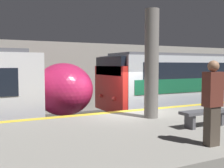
{
  "coord_description": "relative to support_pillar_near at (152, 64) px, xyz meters",
  "views": [
    {
      "loc": [
        -4.81,
        -8.37,
        2.78
      ],
      "look_at": [
        -0.21,
        0.95,
        2.03
      ],
      "focal_mm": 42.0,
      "sensor_mm": 36.0,
      "label": 1
    }
  ],
  "objects": [
    {
      "name": "ground_plane",
      "position": [
        0.03,
        1.5,
        -2.82
      ],
      "size": [
        120.0,
        120.0,
        0.0
      ],
      "primitive_type": "plane",
      "color": "#33302D"
    },
    {
      "name": "platform",
      "position": [
        0.03,
        -1.05,
        -2.27
      ],
      "size": [
        40.0,
        5.11,
        1.12
      ],
      "color": "gray",
      "rests_on": "ground"
    },
    {
      "name": "station_rear_barrier",
      "position": [
        0.03,
        8.05,
        -0.76
      ],
      "size": [
        50.0,
        0.15,
        4.12
      ],
      "color": "#9E998E",
      "rests_on": "ground"
    },
    {
      "name": "support_pillar_near",
      "position": [
        0.0,
        0.0,
        0.0
      ],
      "size": [
        0.45,
        0.45,
        3.42
      ],
      "color": "slate",
      "rests_on": "platform"
    },
    {
      "name": "train_boxy",
      "position": [
        7.44,
        3.87,
        -1.1
      ],
      "size": [
        14.4,
        3.02,
        3.36
      ],
      "color": "black",
      "rests_on": "ground"
    },
    {
      "name": "person_waiting",
      "position": [
        -0.56,
        -2.99,
        -0.77
      ],
      "size": [
        0.38,
        0.24,
        1.77
      ],
      "color": "#473D33",
      "rests_on": "platform"
    },
    {
      "name": "platform_bench",
      "position": [
        0.59,
        -1.68,
        -1.37
      ],
      "size": [
        1.5,
        0.4,
        0.45
      ],
      "color": "#4C4C51",
      "rests_on": "platform"
    }
  ]
}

